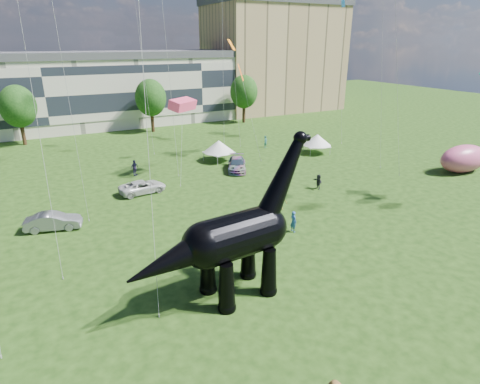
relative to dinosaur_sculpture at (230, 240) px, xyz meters
name	(u,v)px	position (x,y,z in m)	size (l,w,h in m)	color
ground	(287,322)	(1.64, -3.87, -3.84)	(220.00, 220.00, 0.00)	#16330C
terrace_row	(43,96)	(-6.36, 58.13, 2.16)	(78.00, 11.00, 12.00)	beige
apartment_block	(273,59)	(41.64, 61.13, 7.16)	(28.00, 18.00, 22.00)	tan
tree_mid_left	(17,103)	(-10.36, 49.13, 2.46)	(5.20, 5.20, 9.44)	#382314
tree_mid_right	(150,95)	(9.64, 49.13, 2.46)	(5.20, 5.20, 9.44)	#382314
tree_far_right	(244,89)	(27.64, 49.13, 2.46)	(5.20, 5.20, 9.44)	#382314
dinosaur_sculpture	(230,240)	(0.00, 0.00, 0.00)	(12.47, 3.71, 10.16)	black
car_grey	(53,221)	(-8.97, 15.28, -3.10)	(1.56, 4.48, 1.48)	gray
car_white	(143,187)	(-0.03, 20.29, -3.17)	(2.22, 4.82, 1.34)	silver
car_dark	(237,164)	(12.24, 22.58, -3.08)	(2.13, 5.24, 1.52)	#595960
gazebo_near	(219,146)	(12.06, 27.35, -1.90)	(4.85, 4.85, 2.76)	white
gazebo_far	(317,140)	(25.82, 24.36, -1.93)	(4.86, 4.86, 2.71)	white
inflatable_pink	(464,159)	(35.95, 9.23, -2.17)	(6.66, 3.33, 3.33)	#D65384
visitors	(184,208)	(1.64, 12.62, -2.99)	(44.80, 40.71, 1.86)	olive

